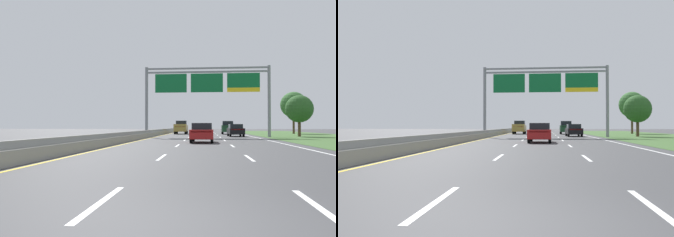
# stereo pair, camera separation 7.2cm
# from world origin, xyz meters

# --- Properties ---
(ground_plane) EXTENTS (220.00, 220.00, 0.00)m
(ground_plane) POSITION_xyz_m (0.00, 35.00, 0.00)
(ground_plane) COLOR #3D3D3F
(lane_striping) EXTENTS (11.96, 106.00, 0.01)m
(lane_striping) POSITION_xyz_m (0.00, 34.54, 0.00)
(lane_striping) COLOR white
(lane_striping) RESTS_ON ground
(grass_verge_right) EXTENTS (14.00, 110.00, 0.02)m
(grass_verge_right) POSITION_xyz_m (13.95, 35.00, 0.01)
(grass_verge_right) COLOR #3D602D
(grass_verge_right) RESTS_ON ground
(median_barrier_concrete) EXTENTS (0.60, 110.00, 0.85)m
(median_barrier_concrete) POSITION_xyz_m (-6.60, 35.00, 0.35)
(median_barrier_concrete) COLOR gray
(median_barrier_concrete) RESTS_ON ground
(overhead_sign_gantry) EXTENTS (15.06, 0.42, 8.54)m
(overhead_sign_gantry) POSITION_xyz_m (0.30, 38.16, 6.11)
(overhead_sign_gantry) COLOR gray
(overhead_sign_gantry) RESTS_ON ground
(pickup_truck_gold) EXTENTS (2.07, 5.42, 2.20)m
(pickup_truck_gold) POSITION_xyz_m (-3.83, 54.01, 1.07)
(pickup_truck_gold) COLOR #A38438
(pickup_truck_gold) RESTS_ON ground
(car_red_centre_lane_sedan) EXTENTS (1.93, 4.45, 1.57)m
(car_red_centre_lane_sedan) POSITION_xyz_m (-0.20, 24.25, 0.82)
(car_red_centre_lane_sedan) COLOR maroon
(car_red_centre_lane_sedan) RESTS_ON ground
(car_darkgreen_right_lane_suv) EXTENTS (2.00, 4.74, 2.11)m
(car_darkgreen_right_lane_suv) POSITION_xyz_m (3.75, 53.52, 1.10)
(car_darkgreen_right_lane_suv) COLOR #193D23
(car_darkgreen_right_lane_suv) RESTS_ON ground
(car_black_right_lane_sedan) EXTENTS (1.93, 4.45, 1.57)m
(car_black_right_lane_sedan) POSITION_xyz_m (3.93, 40.88, 0.82)
(car_black_right_lane_sedan) COLOR black
(car_black_right_lane_sedan) RESTS_ON ground
(roadside_tree_far) EXTENTS (3.42, 3.42, 5.18)m
(roadside_tree_far) POSITION_xyz_m (11.78, 40.89, 3.45)
(roadside_tree_far) COLOR #4C3823
(roadside_tree_far) RESTS_ON ground
(roadside_tree_distant) EXTENTS (4.33, 4.33, 7.07)m
(roadside_tree_distant) POSITION_xyz_m (14.95, 56.68, 4.89)
(roadside_tree_distant) COLOR #4C3823
(roadside_tree_distant) RESTS_ON ground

